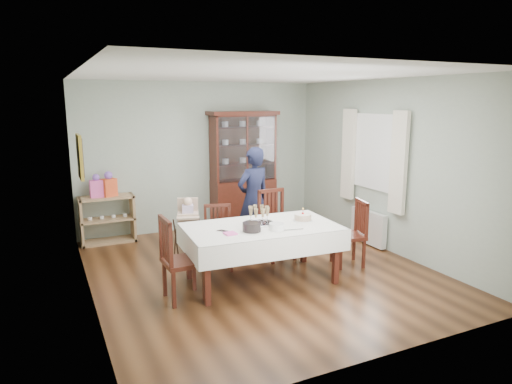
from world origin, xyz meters
TOP-DOWN VIEW (x-y plane):
  - floor at (0.00, 0.00)m, footprint 5.00×5.00m
  - room_shell at (0.00, 0.53)m, footprint 5.00×5.00m
  - dining_table at (-0.15, -0.36)m, footprint 2.07×1.27m
  - china_cabinet at (0.75, 2.26)m, footprint 1.30×0.48m
  - sideboard at (-1.75, 2.28)m, footprint 0.90×0.38m
  - picture_frame at (-2.22, 0.80)m, footprint 0.04×0.48m
  - window at (2.22, 0.30)m, footprint 0.04×1.02m
  - curtain_left at (2.16, -0.32)m, footprint 0.07×0.30m
  - curtain_right at (2.16, 0.92)m, footprint 0.07×0.30m
  - radiator at (2.16, 0.30)m, footprint 0.10×0.80m
  - chair_far_left at (-0.49, 0.34)m, footprint 0.51×0.51m
  - chair_far_right at (0.47, 0.36)m, footprint 0.48×0.48m
  - chair_end_left at (-1.26, -0.46)m, footprint 0.48×0.48m
  - chair_end_right at (1.28, -0.36)m, footprint 0.52×0.52m
  - woman at (0.34, 0.94)m, footprint 0.68×0.52m
  - high_chair at (-0.75, 0.93)m, footprint 0.53×0.53m
  - champagne_tray at (-0.14, -0.26)m, footprint 0.39×0.39m
  - birthday_cake at (0.47, -0.37)m, footprint 0.26×0.26m
  - plate_stack_dark at (-0.37, -0.52)m, footprint 0.27×0.27m
  - plate_stack_white at (-0.06, -0.61)m, footprint 0.20×0.20m
  - napkin_stack at (-0.66, -0.53)m, footprint 0.15×0.15m
  - cutlery at (-0.73, -0.38)m, footprint 0.17×0.19m
  - cake_knife at (0.13, -0.70)m, footprint 0.27×0.07m
  - gift_bag_pink at (-1.89, 2.26)m, footprint 0.21×0.14m
  - gift_bag_orange at (-1.69, 2.26)m, footprint 0.27×0.24m

SIDE VIEW (x-z plane):
  - floor at x=0.00m, z-range 0.00..0.00m
  - chair_far_left at x=-0.49m, z-range -0.18..0.72m
  - chair_end_right at x=1.28m, z-range -0.19..0.76m
  - radiator at x=2.16m, z-range 0.02..0.57m
  - chair_end_left at x=-1.26m, z-range -0.21..0.82m
  - chair_far_right at x=0.47m, z-range -0.21..0.83m
  - high_chair at x=-0.75m, z-range -0.10..0.84m
  - dining_table at x=-0.15m, z-range 0.00..0.76m
  - sideboard at x=-1.75m, z-range 0.00..0.80m
  - cutlery at x=-0.73m, z-range 0.76..0.77m
  - cake_knife at x=0.13m, z-range 0.76..0.77m
  - napkin_stack at x=-0.66m, z-range 0.76..0.78m
  - plate_stack_white at x=-0.06m, z-range 0.76..0.84m
  - birthday_cake at x=0.47m, z-range 0.72..0.90m
  - plate_stack_dark at x=-0.37m, z-range 0.76..0.87m
  - woman at x=0.34m, z-range 0.00..1.65m
  - champagne_tray at x=-0.14m, z-range 0.72..0.95m
  - gift_bag_pink at x=-1.89m, z-range 0.78..1.17m
  - gift_bag_orange at x=-1.69m, z-range 0.78..1.20m
  - china_cabinet at x=0.75m, z-range 0.04..2.21m
  - curtain_left at x=2.16m, z-range 0.67..2.23m
  - curtain_right at x=2.16m, z-range 0.67..2.23m
  - window at x=2.22m, z-range 0.94..2.16m
  - picture_frame at x=-2.22m, z-range 1.36..1.94m
  - room_shell at x=0.00m, z-range -0.80..4.20m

